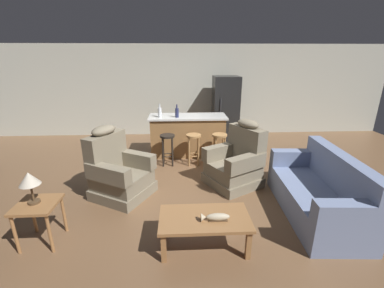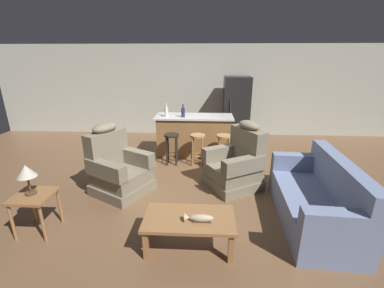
{
  "view_description": "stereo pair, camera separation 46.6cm",
  "coord_description": "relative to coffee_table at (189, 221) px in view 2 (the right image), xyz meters",
  "views": [
    {
      "loc": [
        -0.2,
        -4.51,
        2.26
      ],
      "look_at": [
        0.03,
        -0.1,
        0.75
      ],
      "focal_mm": 24.0,
      "sensor_mm": 36.0,
      "label": 1
    },
    {
      "loc": [
        0.27,
        -4.51,
        2.26
      ],
      "look_at": [
        0.03,
        -0.1,
        0.75
      ],
      "focal_mm": 24.0,
      "sensor_mm": 36.0,
      "label": 2
    }
  ],
  "objects": [
    {
      "name": "bottle_tall_green",
      "position": [
        -0.73,
        3.11,
        0.7
      ],
      "size": [
        0.08,
        0.08,
        0.31
      ],
      "color": "silver",
      "rests_on": "kitchen_island"
    },
    {
      "name": "fish_figurine",
      "position": [
        0.12,
        -0.07,
        0.1
      ],
      "size": [
        0.34,
        0.1,
        0.1
      ],
      "color": "#4C3823",
      "rests_on": "coffee_table"
    },
    {
      "name": "bottle_short_amber",
      "position": [
        -0.34,
        3.08,
        0.7
      ],
      "size": [
        0.08,
        0.08,
        0.29
      ],
      "color": "#23284C",
      "rests_on": "kitchen_island"
    },
    {
      "name": "recliner_near_lamp",
      "position": [
        -1.33,
        1.35,
        0.06
      ],
      "size": [
        1.14,
        1.14,
        1.2
      ],
      "rotation": [
        0.0,
        0.0,
        -0.5
      ],
      "color": "#756B56",
      "rests_on": "ground_plane"
    },
    {
      "name": "couch",
      "position": [
        1.77,
        0.63,
        -0.02
      ],
      "size": [
        0.95,
        1.95,
        0.94
      ],
      "rotation": [
        0.0,
        0.0,
        3.08
      ],
      "color": "#707FA3",
      "rests_on": "ground_plane"
    },
    {
      "name": "ground_plane",
      "position": [
        -0.09,
        1.87,
        -0.36
      ],
      "size": [
        12.0,
        12.0,
        0.0
      ],
      "color": "brown"
    },
    {
      "name": "bar_stool_right",
      "position": [
        0.57,
        2.59,
        0.11
      ],
      "size": [
        0.32,
        0.32,
        0.68
      ],
      "color": "#A87A47",
      "rests_on": "ground_plane"
    },
    {
      "name": "back_wall",
      "position": [
        -0.09,
        5.0,
        0.94
      ],
      "size": [
        12.0,
        0.05,
        2.6
      ],
      "color": "#B2B2A3",
      "rests_on": "ground_plane"
    },
    {
      "name": "coffee_table",
      "position": [
        0.0,
        0.0,
        0.0
      ],
      "size": [
        1.1,
        0.6,
        0.42
      ],
      "color": "olive",
      "rests_on": "ground_plane"
    },
    {
      "name": "bar_stool_middle",
      "position": [
        0.01,
        2.59,
        0.11
      ],
      "size": [
        0.32,
        0.32,
        0.68
      ],
      "color": "#A87A47",
      "rests_on": "ground_plane"
    },
    {
      "name": "end_table",
      "position": [
        -2.05,
        0.18,
        0.1
      ],
      "size": [
        0.48,
        0.48,
        0.56
      ],
      "color": "olive",
      "rests_on": "ground_plane"
    },
    {
      "name": "recliner_near_island",
      "position": [
        0.75,
        1.65,
        0.06
      ],
      "size": [
        1.15,
        1.15,
        1.2
      ],
      "rotation": [
        0.0,
        0.0,
        3.66
      ],
      "color": "#756B56",
      "rests_on": "ground_plane"
    },
    {
      "name": "bar_stool_left",
      "position": [
        -0.55,
        2.59,
        0.11
      ],
      "size": [
        0.32,
        0.32,
        0.68
      ],
      "color": "black",
      "rests_on": "ground_plane"
    },
    {
      "name": "kitchen_island",
      "position": [
        -0.09,
        3.22,
        0.11
      ],
      "size": [
        1.8,
        0.7,
        0.95
      ],
      "color": "olive",
      "rests_on": "ground_plane"
    },
    {
      "name": "table_lamp",
      "position": [
        -2.08,
        0.2,
        0.5
      ],
      "size": [
        0.24,
        0.24,
        0.41
      ],
      "color": "#4C3823",
      "rests_on": "end_table"
    },
    {
      "name": "refrigerator",
      "position": [
        1.01,
        4.42,
        0.52
      ],
      "size": [
        0.7,
        0.69,
        1.76
      ],
      "color": "black",
      "rests_on": "ground_plane"
    }
  ]
}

